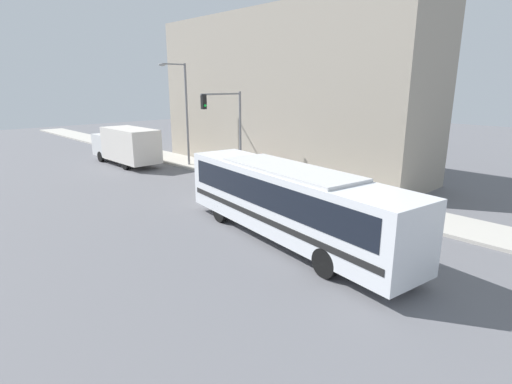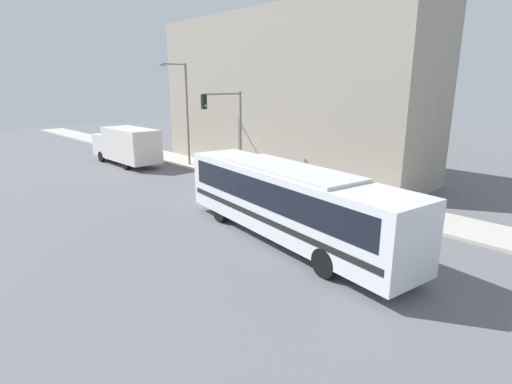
{
  "view_description": "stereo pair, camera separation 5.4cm",
  "coord_description": "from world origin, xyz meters",
  "px_view_note": "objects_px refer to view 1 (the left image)",
  "views": [
    {
      "loc": [
        -12.86,
        -8.96,
        6.47
      ],
      "look_at": [
        0.15,
        4.73,
        1.39
      ],
      "focal_mm": 28.0,
      "sensor_mm": 36.0,
      "label": 1
    },
    {
      "loc": [
        -12.82,
        -8.99,
        6.47
      ],
      "look_at": [
        0.15,
        4.73,
        1.39
      ],
      "focal_mm": 28.0,
      "sensor_mm": 36.0,
      "label": 2
    }
  ],
  "objects_px": {
    "delivery_truck": "(126,145)",
    "traffic_light_pole": "(228,121)",
    "pedestrian_near_corner": "(261,165)",
    "street_lamp": "(184,107)",
    "fire_hydrant": "(343,196)",
    "city_bus": "(288,199)",
    "parking_meter": "(285,174)"
  },
  "relations": [
    {
      "from": "city_bus",
      "to": "pedestrian_near_corner",
      "type": "xyz_separation_m",
      "value": [
        6.93,
        8.72,
        -0.79
      ]
    },
    {
      "from": "delivery_truck",
      "to": "traffic_light_pole",
      "type": "height_order",
      "value": "traffic_light_pole"
    },
    {
      "from": "city_bus",
      "to": "fire_hydrant",
      "type": "bearing_deg",
      "value": 20.59
    },
    {
      "from": "city_bus",
      "to": "pedestrian_near_corner",
      "type": "bearing_deg",
      "value": 59.79
    },
    {
      "from": "traffic_light_pole",
      "to": "fire_hydrant",
      "type": "bearing_deg",
      "value": -84.01
    },
    {
      "from": "delivery_truck",
      "to": "traffic_light_pole",
      "type": "relative_size",
      "value": 1.35
    },
    {
      "from": "city_bus",
      "to": "traffic_light_pole",
      "type": "height_order",
      "value": "traffic_light_pole"
    },
    {
      "from": "city_bus",
      "to": "parking_meter",
      "type": "xyz_separation_m",
      "value": [
        5.95,
        5.62,
        -0.77
      ]
    },
    {
      "from": "traffic_light_pole",
      "to": "parking_meter",
      "type": "relative_size",
      "value": 4.18
    },
    {
      "from": "pedestrian_near_corner",
      "to": "parking_meter",
      "type": "bearing_deg",
      "value": -107.59
    },
    {
      "from": "delivery_truck",
      "to": "parking_meter",
      "type": "xyz_separation_m",
      "value": [
        3.1,
        -14.99,
        -0.56
      ]
    },
    {
      "from": "delivery_truck",
      "to": "street_lamp",
      "type": "height_order",
      "value": "street_lamp"
    },
    {
      "from": "traffic_light_pole",
      "to": "pedestrian_near_corner",
      "type": "xyz_separation_m",
      "value": [
        1.89,
        -1.21,
        -3.08
      ]
    },
    {
      "from": "fire_hydrant",
      "to": "traffic_light_pole",
      "type": "xyz_separation_m",
      "value": [
        -0.91,
        8.63,
        3.6
      ]
    },
    {
      "from": "street_lamp",
      "to": "pedestrian_near_corner",
      "type": "distance_m",
      "value": 8.63
    },
    {
      "from": "city_bus",
      "to": "street_lamp",
      "type": "relative_size",
      "value": 1.57
    },
    {
      "from": "city_bus",
      "to": "fire_hydrant",
      "type": "distance_m",
      "value": 6.23
    },
    {
      "from": "city_bus",
      "to": "delivery_truck",
      "type": "xyz_separation_m",
      "value": [
        2.84,
        20.61,
        -0.2
      ]
    },
    {
      "from": "traffic_light_pole",
      "to": "street_lamp",
      "type": "distance_m",
      "value": 6.61
    },
    {
      "from": "delivery_truck",
      "to": "traffic_light_pole",
      "type": "bearing_deg",
      "value": -78.38
    },
    {
      "from": "fire_hydrant",
      "to": "pedestrian_near_corner",
      "type": "xyz_separation_m",
      "value": [
        0.98,
        7.42,
        0.52
      ]
    },
    {
      "from": "parking_meter",
      "to": "street_lamp",
      "type": "xyz_separation_m",
      "value": [
        -0.03,
        10.83,
        3.68
      ]
    },
    {
      "from": "street_lamp",
      "to": "pedestrian_near_corner",
      "type": "xyz_separation_m",
      "value": [
        1.01,
        -7.73,
        -3.71
      ]
    },
    {
      "from": "city_bus",
      "to": "parking_meter",
      "type": "distance_m",
      "value": 8.22
    },
    {
      "from": "traffic_light_pole",
      "to": "parking_meter",
      "type": "xyz_separation_m",
      "value": [
        0.91,
        -4.31,
        -3.06
      ]
    },
    {
      "from": "city_bus",
      "to": "street_lamp",
      "type": "xyz_separation_m",
      "value": [
        5.92,
        16.45,
        2.92
      ]
    },
    {
      "from": "delivery_truck",
      "to": "pedestrian_near_corner",
      "type": "distance_m",
      "value": 12.59
    },
    {
      "from": "traffic_light_pole",
      "to": "street_lamp",
      "type": "bearing_deg",
      "value": 82.33
    },
    {
      "from": "fire_hydrant",
      "to": "pedestrian_near_corner",
      "type": "bearing_deg",
      "value": 82.46
    },
    {
      "from": "street_lamp",
      "to": "pedestrian_near_corner",
      "type": "bearing_deg",
      "value": -82.57
    },
    {
      "from": "city_bus",
      "to": "delivery_truck",
      "type": "distance_m",
      "value": 20.81
    },
    {
      "from": "city_bus",
      "to": "parking_meter",
      "type": "bearing_deg",
      "value": 51.64
    }
  ]
}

